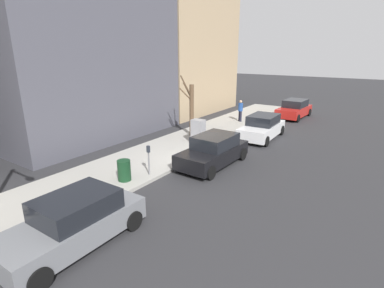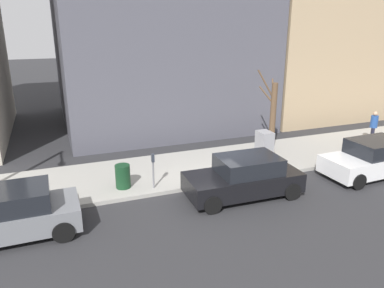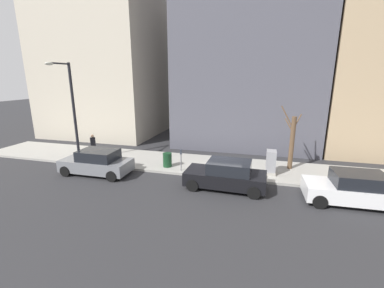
{
  "view_description": "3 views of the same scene",
  "coord_description": "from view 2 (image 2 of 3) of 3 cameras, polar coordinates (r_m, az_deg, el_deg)",
  "views": [
    {
      "loc": [
        -8.16,
        11.59,
        5.45
      ],
      "look_at": [
        0.07,
        -0.46,
        0.92
      ],
      "focal_mm": 28.0,
      "sensor_mm": 36.0,
      "label": 1
    },
    {
      "loc": [
        -12.16,
        5.7,
        6.12
      ],
      "look_at": [
        0.88,
        0.67,
        1.56
      ],
      "focal_mm": 35.0,
      "sensor_mm": 36.0,
      "label": 2
    },
    {
      "loc": [
        -13.81,
        -2.16,
        5.73
      ],
      "look_at": [
        1.63,
        2.01,
        1.57
      ],
      "focal_mm": 24.0,
      "sensor_mm": 36.0,
      "label": 3
    }
  ],
  "objects": [
    {
      "name": "parked_car_black",
      "position": [
        13.81,
        7.96,
        -5.07
      ],
      "size": [
        2.02,
        4.24,
        1.52
      ],
      "rotation": [
        0.0,
        0.0,
        -0.03
      ],
      "color": "black",
      "rests_on": "ground"
    },
    {
      "name": "parked_car_white",
      "position": [
        17.24,
        25.84,
        -2.01
      ],
      "size": [
        2.04,
        4.26,
        1.52
      ],
      "rotation": [
        0.0,
        0.0,
        0.03
      ],
      "color": "white",
      "rests_on": "ground"
    },
    {
      "name": "ground_plane",
      "position": [
        14.76,
        3.69,
        -6.47
      ],
      "size": [
        120.0,
        120.0,
        0.0
      ],
      "primitive_type": "plane",
      "color": "#2B2B2D"
    },
    {
      "name": "sidewalk",
      "position": [
        16.42,
        0.78,
        -3.53
      ],
      "size": [
        4.0,
        36.0,
        0.15
      ],
      "primitive_type": "cube",
      "color": "#9E9B93",
      "rests_on": "ground"
    },
    {
      "name": "parking_meter",
      "position": [
        14.02,
        -5.95,
        -3.55
      ],
      "size": [
        0.14,
        0.1,
        1.35
      ],
      "color": "slate",
      "rests_on": "sidewalk"
    },
    {
      "name": "trash_bin",
      "position": [
        14.36,
        -10.49,
        -4.86
      ],
      "size": [
        0.56,
        0.56,
        0.9
      ],
      "primitive_type": "cylinder",
      "color": "#14381E",
      "rests_on": "sidewalk"
    },
    {
      "name": "pedestrian_near_meter",
      "position": [
        21.35,
        25.94,
        2.59
      ],
      "size": [
        0.36,
        0.36,
        1.66
      ],
      "rotation": [
        0.0,
        0.0,
        5.55
      ],
      "color": "#1E1E2D",
      "rests_on": "sidewalk"
    },
    {
      "name": "parked_car_grey",
      "position": [
        12.43,
        -26.39,
        -9.65
      ],
      "size": [
        1.94,
        4.21,
        1.52
      ],
      "rotation": [
        0.0,
        0.0,
        0.01
      ],
      "color": "slate",
      "rests_on": "ground"
    },
    {
      "name": "utility_box",
      "position": [
        16.83,
        10.93,
        -0.52
      ],
      "size": [
        0.83,
        0.61,
        1.43
      ],
      "color": "#A8A399",
      "rests_on": "sidewalk"
    },
    {
      "name": "bare_tree",
      "position": [
        18.24,
        12.16,
        4.35
      ],
      "size": [
        1.19,
        1.35,
        3.92
      ],
      "color": "brown",
      "rests_on": "sidewalk"
    }
  ]
}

